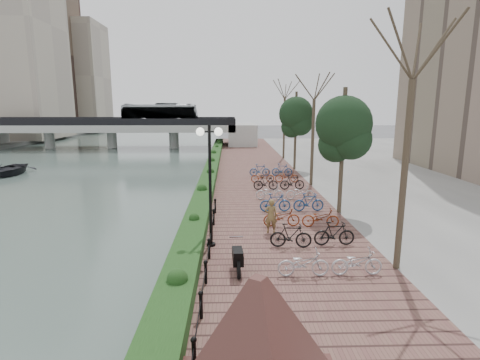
{
  "coord_description": "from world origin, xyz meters",
  "views": [
    {
      "loc": [
        2.19,
        -10.1,
        6.07
      ],
      "look_at": [
        2.75,
        10.41,
        2.0
      ],
      "focal_mm": 28.0,
      "sensor_mm": 36.0,
      "label": 1
    }
  ],
  "objects_px": {
    "lamppost": "(210,160)",
    "motorcycle": "(237,256)",
    "granite_monument": "(257,356)",
    "pedestrian": "(271,216)",
    "boat": "(10,169)"
  },
  "relations": [
    {
      "from": "lamppost",
      "to": "motorcycle",
      "type": "height_order",
      "value": "lamppost"
    },
    {
      "from": "granite_monument",
      "to": "pedestrian",
      "type": "distance_m",
      "value": 10.5
    },
    {
      "from": "motorcycle",
      "to": "pedestrian",
      "type": "distance_m",
      "value": 4.18
    },
    {
      "from": "lamppost",
      "to": "pedestrian",
      "type": "distance_m",
      "value": 4.06
    },
    {
      "from": "motorcycle",
      "to": "pedestrian",
      "type": "height_order",
      "value": "pedestrian"
    },
    {
      "from": "granite_monument",
      "to": "pedestrian",
      "type": "xyz_separation_m",
      "value": [
        1.37,
        10.39,
        -0.69
      ]
    },
    {
      "from": "granite_monument",
      "to": "boat",
      "type": "distance_m",
      "value": 34.65
    },
    {
      "from": "boat",
      "to": "pedestrian",
      "type": "bearing_deg",
      "value": -47.37
    },
    {
      "from": "pedestrian",
      "to": "motorcycle",
      "type": "bearing_deg",
      "value": 67.28
    },
    {
      "from": "pedestrian",
      "to": "boat",
      "type": "xyz_separation_m",
      "value": [
        -21.6,
        17.71,
        -0.75
      ]
    },
    {
      "from": "granite_monument",
      "to": "motorcycle",
      "type": "height_order",
      "value": "granite_monument"
    },
    {
      "from": "motorcycle",
      "to": "boat",
      "type": "height_order",
      "value": "motorcycle"
    },
    {
      "from": "motorcycle",
      "to": "boat",
      "type": "relative_size",
      "value": 0.33
    },
    {
      "from": "motorcycle",
      "to": "boat",
      "type": "distance_m",
      "value": 29.44
    },
    {
      "from": "lamppost",
      "to": "boat",
      "type": "height_order",
      "value": "lamppost"
    }
  ]
}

